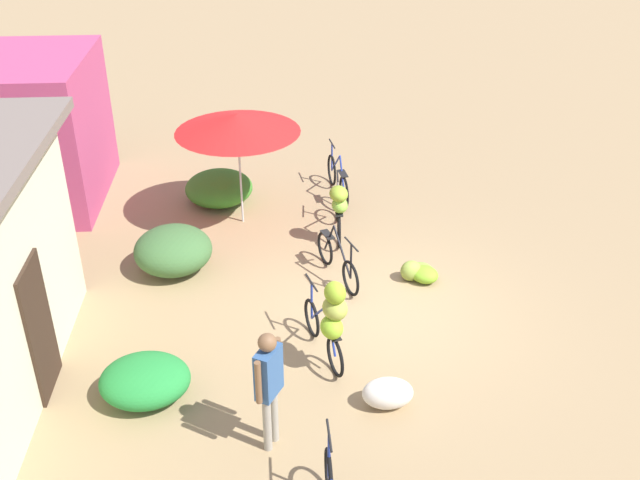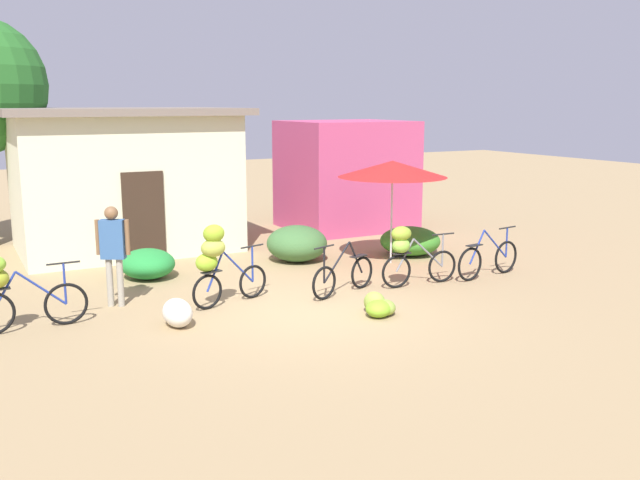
{
  "view_description": "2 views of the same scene",
  "coord_description": "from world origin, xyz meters",
  "px_view_note": "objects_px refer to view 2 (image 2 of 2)",
  "views": [
    {
      "loc": [
        -9.82,
        1.62,
        7.05
      ],
      "look_at": [
        0.92,
        0.94,
        0.84
      ],
      "focal_mm": 41.91,
      "sensor_mm": 36.0,
      "label": 1
    },
    {
      "loc": [
        -5.19,
        -10.11,
        3.46
      ],
      "look_at": [
        0.99,
        1.43,
        0.87
      ],
      "focal_mm": 39.28,
      "sensor_mm": 36.0,
      "label": 2
    }
  ],
  "objects_px": {
    "market_umbrella": "(393,169)",
    "person_vendor": "(113,245)",
    "bicycle_leftmost": "(7,286)",
    "building_low": "(124,179)",
    "bicycle_near_pile": "(216,258)",
    "bicycle_rightmost": "(488,259)",
    "produce_sack": "(177,313)",
    "bicycle_by_shop": "(409,250)",
    "bicycle_center_loaded": "(343,276)",
    "banana_pile_on_ground": "(379,306)",
    "shop_pink": "(346,175)"
  },
  "relations": [
    {
      "from": "produce_sack",
      "to": "bicycle_rightmost",
      "type": "bearing_deg",
      "value": 1.26
    },
    {
      "from": "market_umbrella",
      "to": "bicycle_by_shop",
      "type": "height_order",
      "value": "market_umbrella"
    },
    {
      "from": "bicycle_near_pile",
      "to": "bicycle_by_shop",
      "type": "relative_size",
      "value": 0.93
    },
    {
      "from": "bicycle_rightmost",
      "to": "banana_pile_on_ground",
      "type": "distance_m",
      "value": 3.53
    },
    {
      "from": "person_vendor",
      "to": "bicycle_rightmost",
      "type": "bearing_deg",
      "value": -11.5
    },
    {
      "from": "bicycle_leftmost",
      "to": "person_vendor",
      "type": "xyz_separation_m",
      "value": [
        1.73,
        0.69,
        0.33
      ]
    },
    {
      "from": "building_low",
      "to": "person_vendor",
      "type": "bearing_deg",
      "value": -105.22
    },
    {
      "from": "bicycle_leftmost",
      "to": "bicycle_center_loaded",
      "type": "xyz_separation_m",
      "value": [
        5.58,
        -0.47,
        -0.4
      ]
    },
    {
      "from": "market_umbrella",
      "to": "bicycle_rightmost",
      "type": "distance_m",
      "value": 2.79
    },
    {
      "from": "bicycle_leftmost",
      "to": "banana_pile_on_ground",
      "type": "bearing_deg",
      "value": -19.05
    },
    {
      "from": "building_low",
      "to": "bicycle_near_pile",
      "type": "relative_size",
      "value": 3.43
    },
    {
      "from": "banana_pile_on_ground",
      "to": "person_vendor",
      "type": "distance_m",
      "value": 4.62
    },
    {
      "from": "bicycle_rightmost",
      "to": "bicycle_leftmost",
      "type": "bearing_deg",
      "value": 175.16
    },
    {
      "from": "building_low",
      "to": "bicycle_leftmost",
      "type": "relative_size",
      "value": 3.04
    },
    {
      "from": "bicycle_center_loaded",
      "to": "bicycle_by_shop",
      "type": "xyz_separation_m",
      "value": [
        1.35,
        -0.13,
        0.36
      ]
    },
    {
      "from": "bicycle_center_loaded",
      "to": "banana_pile_on_ground",
      "type": "bearing_deg",
      "value": -95.39
    },
    {
      "from": "market_umbrella",
      "to": "produce_sack",
      "type": "xyz_separation_m",
      "value": [
        -5.42,
        -2.1,
        -1.84
      ]
    },
    {
      "from": "bicycle_center_loaded",
      "to": "produce_sack",
      "type": "bearing_deg",
      "value": -172.75
    },
    {
      "from": "bicycle_leftmost",
      "to": "person_vendor",
      "type": "height_order",
      "value": "person_vendor"
    },
    {
      "from": "shop_pink",
      "to": "bicycle_by_shop",
      "type": "xyz_separation_m",
      "value": [
        -2.19,
        -6.13,
        -0.77
      ]
    },
    {
      "from": "banana_pile_on_ground",
      "to": "bicycle_by_shop",
      "type": "bearing_deg",
      "value": 40.79
    },
    {
      "from": "bicycle_leftmost",
      "to": "bicycle_by_shop",
      "type": "height_order",
      "value": "bicycle_leftmost"
    },
    {
      "from": "bicycle_near_pile",
      "to": "bicycle_rightmost",
      "type": "height_order",
      "value": "bicycle_near_pile"
    },
    {
      "from": "shop_pink",
      "to": "banana_pile_on_ground",
      "type": "xyz_separation_m",
      "value": [
        -3.67,
        -7.41,
        -1.33
      ]
    },
    {
      "from": "banana_pile_on_ground",
      "to": "bicycle_near_pile",
      "type": "bearing_deg",
      "value": 142.21
    },
    {
      "from": "building_low",
      "to": "bicycle_rightmost",
      "type": "height_order",
      "value": "building_low"
    },
    {
      "from": "building_low",
      "to": "shop_pink",
      "type": "distance_m",
      "value": 6.09
    },
    {
      "from": "market_umbrella",
      "to": "bicycle_by_shop",
      "type": "bearing_deg",
      "value": -114.41
    },
    {
      "from": "bicycle_near_pile",
      "to": "banana_pile_on_ground",
      "type": "height_order",
      "value": "bicycle_near_pile"
    },
    {
      "from": "bicycle_leftmost",
      "to": "bicycle_by_shop",
      "type": "xyz_separation_m",
      "value": [
        6.93,
        -0.6,
        -0.04
      ]
    },
    {
      "from": "bicycle_by_shop",
      "to": "banana_pile_on_ground",
      "type": "height_order",
      "value": "bicycle_by_shop"
    },
    {
      "from": "building_low",
      "to": "bicycle_rightmost",
      "type": "relative_size",
      "value": 3.02
    },
    {
      "from": "banana_pile_on_ground",
      "to": "produce_sack",
      "type": "height_order",
      "value": "produce_sack"
    },
    {
      "from": "bicycle_by_shop",
      "to": "banana_pile_on_ground",
      "type": "xyz_separation_m",
      "value": [
        -1.48,
        -1.28,
        -0.56
      ]
    },
    {
      "from": "building_low",
      "to": "bicycle_near_pile",
      "type": "bearing_deg",
      "value": -87.79
    },
    {
      "from": "bicycle_center_loaded",
      "to": "banana_pile_on_ground",
      "type": "distance_m",
      "value": 1.43
    },
    {
      "from": "shop_pink",
      "to": "banana_pile_on_ground",
      "type": "bearing_deg",
      "value": -116.37
    },
    {
      "from": "bicycle_rightmost",
      "to": "person_vendor",
      "type": "bearing_deg",
      "value": 168.5
    },
    {
      "from": "bicycle_near_pile",
      "to": "bicycle_center_loaded",
      "type": "bearing_deg",
      "value": -7.17
    },
    {
      "from": "building_low",
      "to": "bicycle_by_shop",
      "type": "distance_m",
      "value": 7.3
    },
    {
      "from": "bicycle_rightmost",
      "to": "banana_pile_on_ground",
      "type": "bearing_deg",
      "value": -161.18
    },
    {
      "from": "market_umbrella",
      "to": "bicycle_by_shop",
      "type": "distance_m",
      "value": 2.41
    },
    {
      "from": "building_low",
      "to": "person_vendor",
      "type": "xyz_separation_m",
      "value": [
        -1.31,
        -4.8,
        -0.61
      ]
    },
    {
      "from": "building_low",
      "to": "market_umbrella",
      "type": "relative_size",
      "value": 2.27
    },
    {
      "from": "market_umbrella",
      "to": "produce_sack",
      "type": "bearing_deg",
      "value": -158.78
    },
    {
      "from": "bicycle_leftmost",
      "to": "person_vendor",
      "type": "bearing_deg",
      "value": 21.86
    },
    {
      "from": "banana_pile_on_ground",
      "to": "bicycle_rightmost",
      "type": "bearing_deg",
      "value": 18.82
    },
    {
      "from": "market_umbrella",
      "to": "person_vendor",
      "type": "height_order",
      "value": "market_umbrella"
    },
    {
      "from": "bicycle_rightmost",
      "to": "produce_sack",
      "type": "relative_size",
      "value": 2.51
    },
    {
      "from": "produce_sack",
      "to": "bicycle_leftmost",
      "type": "bearing_deg",
      "value": 159.27
    }
  ]
}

